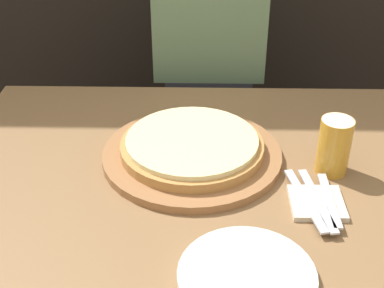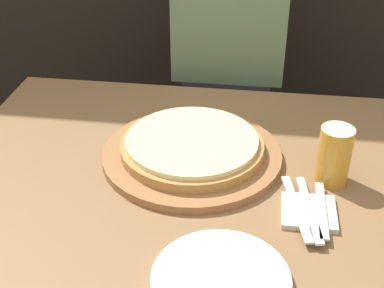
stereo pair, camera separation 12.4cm
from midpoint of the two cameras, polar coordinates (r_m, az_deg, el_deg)
pizza_on_board at (r=1.24m, az=2.84°, el=-0.70°), size 0.42×0.42×0.06m
beer_glass at (r=1.20m, az=17.84°, el=-1.02°), size 0.07×0.07×0.13m
dinner_plate at (r=0.96m, az=6.91°, el=-14.36°), size 0.24×0.24×0.02m
napkin_stack at (r=1.13m, az=15.45°, el=-7.12°), size 0.11×0.11×0.01m
fork at (r=1.12m, az=14.24°, el=-6.71°), size 0.06×0.21×0.00m
dinner_knife at (r=1.12m, az=15.51°, el=-6.78°), size 0.05×0.21×0.00m
spoon at (r=1.13m, az=16.77°, el=-6.85°), size 0.02×0.18×0.00m
diner_person at (r=1.78m, az=5.82°, el=5.57°), size 0.34×0.20×1.34m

